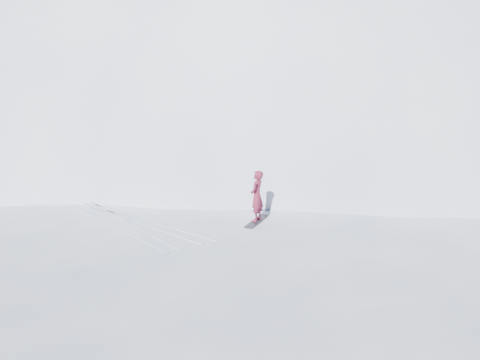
{
  "coord_description": "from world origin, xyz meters",
  "views": [
    {
      "loc": [
        -4.67,
        -8.07,
        6.76
      ],
      "look_at": [
        2.71,
        4.43,
        3.5
      ],
      "focal_mm": 35.0,
      "sensor_mm": 36.0,
      "label": 1
    }
  ],
  "objects": [
    {
      "name": "board_tracks",
      "position": [
        -0.63,
        5.28,
        2.42
      ],
      "size": [
        2.63,
        5.95,
        0.04
      ],
      "color": "silver",
      "rests_on": "ground"
    },
    {
      "name": "near_ridge",
      "position": [
        1.0,
        3.0,
        0.0
      ],
      "size": [
        36.0,
        28.0,
        4.8
      ],
      "primitive_type": "ellipsoid",
      "color": "white",
      "rests_on": "ground"
    },
    {
      "name": "snowboard",
      "position": [
        2.71,
        3.43,
        2.41
      ],
      "size": [
        1.29,
        1.05,
        0.02
      ],
      "primitive_type": "cube",
      "rotation": [
        0.0,
        0.0,
        0.64
      ],
      "color": "black",
      "rests_on": "near_ridge"
    },
    {
      "name": "peak_shoulder",
      "position": [
        10.0,
        20.0,
        0.0
      ],
      "size": [
        28.0,
        24.0,
        18.0
      ],
      "primitive_type": "ellipsoid",
      "color": "white",
      "rests_on": "ground"
    },
    {
      "name": "snowboarder",
      "position": [
        2.71,
        3.43,
        3.2
      ],
      "size": [
        0.68,
        0.64,
        1.55
      ],
      "primitive_type": "imported",
      "rotation": [
        0.0,
        0.0,
        3.78
      ],
      "color": "maroon",
      "rests_on": "snowboard"
    },
    {
      "name": "summit_peak",
      "position": [
        22.0,
        26.0,
        0.0
      ],
      "size": [
        60.0,
        56.0,
        56.0
      ],
      "primitive_type": "ellipsoid",
      "color": "white",
      "rests_on": "ground"
    },
    {
      "name": "wind_bumps",
      "position": [
        -0.56,
        2.12,
        0.0
      ],
      "size": [
        16.0,
        14.4,
        1.0
      ],
      "color": "white",
      "rests_on": "ground"
    }
  ]
}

